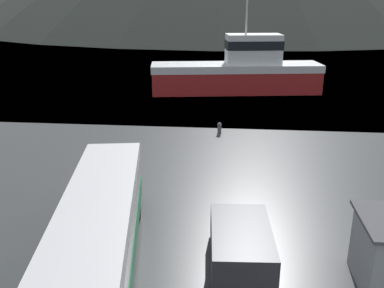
# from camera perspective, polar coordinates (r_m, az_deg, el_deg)

# --- Properties ---
(water_surface) EXTENTS (240.00, 240.00, 0.00)m
(water_surface) POSITION_cam_1_polar(r_m,az_deg,el_deg) (152.76, 4.18, 15.40)
(water_surface) COLOR slate
(water_surface) RESTS_ON ground
(tour_bus) EXTENTS (4.58, 12.88, 3.12)m
(tour_bus) POSITION_cam_1_polar(r_m,az_deg,el_deg) (16.02, -12.41, -11.93)
(tour_bus) COLOR #146B3D
(tour_bus) RESTS_ON ground
(delivery_van) EXTENTS (2.43, 5.61, 2.26)m
(delivery_van) POSITION_cam_1_polar(r_m,az_deg,el_deg) (16.19, 6.36, -13.52)
(delivery_van) COLOR #2D2D33
(delivery_van) RESTS_ON ground
(fishing_boat) EXTENTS (18.43, 6.82, 10.35)m
(fishing_boat) POSITION_cam_1_polar(r_m,az_deg,el_deg) (46.72, 6.28, 9.71)
(fishing_boat) COLOR maroon
(fishing_boat) RESTS_ON water_surface
(mooring_bollard) EXTENTS (0.34, 0.34, 0.85)m
(mooring_bollard) POSITION_cam_1_polar(r_m,az_deg,el_deg) (32.54, 3.68, 2.23)
(mooring_bollard) COLOR #4C4C51
(mooring_bollard) RESTS_ON ground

